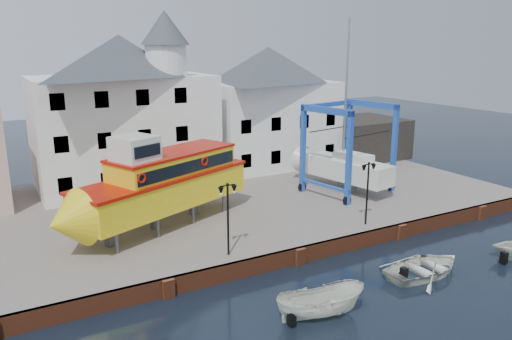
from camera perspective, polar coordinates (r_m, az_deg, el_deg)
ground at (r=29.73m, az=4.97°, el=-10.67°), size 140.00×140.00×0.00m
hardstanding at (r=38.49m, az=-4.21°, el=-3.95°), size 44.00×22.00×1.00m
quay_wall at (r=29.60m, az=4.88°, el=-9.72°), size 44.00×0.47×1.00m
building_white_main at (r=42.24m, az=-14.74°, el=6.78°), size 14.00×8.30×14.00m
building_white_right at (r=48.20m, az=1.38°, el=7.23°), size 12.00×8.00×11.20m
shed_dark at (r=52.95m, az=11.86°, el=3.62°), size 8.00×7.00×4.00m
lamp_post_left at (r=27.30m, az=-3.25°, el=-3.53°), size 1.12×0.32×4.20m
lamp_post_right at (r=32.72m, az=12.70°, el=-0.84°), size 1.12×0.32×4.20m
tour_boat at (r=31.88m, az=-11.58°, el=-1.66°), size 14.38×8.76×6.19m
travel_lift at (r=40.70m, az=9.58°, el=0.91°), size 7.11×9.15×13.42m
motorboat_a at (r=24.67m, az=7.32°, el=-16.33°), size 4.62×2.62×1.68m
motorboat_b at (r=29.97m, az=18.67°, el=-11.20°), size 5.21×3.79×1.06m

